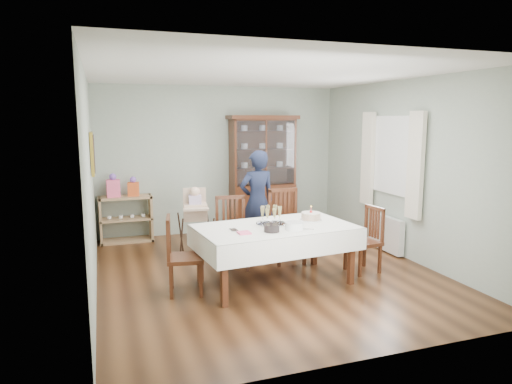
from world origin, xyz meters
name	(u,v)px	position (x,y,z in m)	size (l,w,h in m)	color
floor	(266,272)	(0.00, 0.00, 0.00)	(5.00, 5.00, 0.00)	#593319
room_shell	(254,147)	(0.00, 0.53, 1.70)	(5.00, 5.00, 5.00)	#9EAA99
dining_table	(275,254)	(-0.05, -0.45, 0.38)	(2.11, 1.34, 0.76)	#4D2613
china_cabinet	(263,172)	(0.75, 2.26, 1.12)	(1.30, 0.48, 2.18)	#4D2613
sideboard	(126,219)	(-1.75, 2.28, 0.40)	(0.90, 0.38, 0.80)	tan
picture_frame	(92,154)	(-2.22, 0.80, 1.65)	(0.04, 0.48, 0.58)	gold
window	(393,155)	(2.22, 0.30, 1.55)	(0.04, 1.02, 1.22)	white
curtain_left	(415,166)	(2.16, -0.32, 1.45)	(0.07, 0.30, 1.55)	silver
curtain_right	(368,158)	(2.16, 0.92, 1.45)	(0.07, 0.30, 1.55)	silver
radiator	(386,233)	(2.16, 0.30, 0.30)	(0.10, 0.80, 0.55)	white
chair_far_left	(232,247)	(-0.39, 0.35, 0.30)	(0.51, 0.51, 1.01)	#4D2613
chair_far_right	(287,240)	(0.45, 0.35, 0.32)	(0.50, 0.50, 1.07)	#4D2613
chair_end_left	(184,270)	(-1.22, -0.41, 0.28)	(0.50, 0.50, 0.96)	#4D2613
chair_end_right	(364,252)	(1.29, -0.42, 0.27)	(0.45, 0.45, 0.91)	#4D2613
woman	(257,202)	(0.20, 0.98, 0.82)	(0.60, 0.39, 1.63)	black
high_chair	(196,229)	(-0.77, 1.11, 0.42)	(0.54, 0.54, 1.08)	black
champagne_tray	(271,219)	(-0.07, -0.37, 0.83)	(0.39, 0.39, 0.24)	silver
birthday_cake	(311,217)	(0.52, -0.32, 0.81)	(0.30, 0.30, 0.20)	white
plate_stack_dark	(272,228)	(-0.19, -0.71, 0.81)	(0.19, 0.19, 0.09)	black
plate_stack_white	(294,226)	(0.10, -0.71, 0.81)	(0.23, 0.23, 0.10)	white
napkin_stack	(244,233)	(-0.54, -0.69, 0.77)	(0.15, 0.15, 0.02)	#FD5D87
cutlery	(231,230)	(-0.65, -0.49, 0.77)	(0.11, 0.15, 0.01)	silver
cake_knife	(304,229)	(0.23, -0.72, 0.77)	(0.25, 0.02, 0.01)	silver
gift_bag_pink	(113,187)	(-1.94, 2.26, 0.98)	(0.22, 0.15, 0.40)	#FD5D87
gift_bag_orange	(133,187)	(-1.61, 2.26, 0.95)	(0.20, 0.16, 0.34)	#E05623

